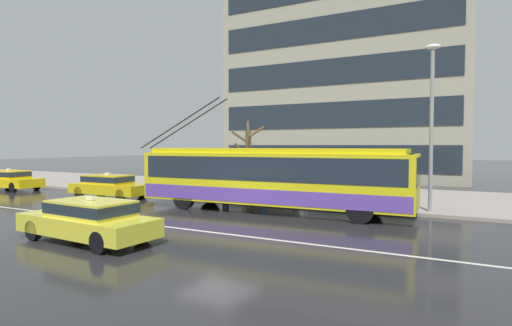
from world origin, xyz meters
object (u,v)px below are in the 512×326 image
at_px(taxi_queued_behind_bus, 109,185).
at_px(taxi_far_behind, 10,179).
at_px(bus_shelter, 269,160).
at_px(street_lamp, 432,114).
at_px(taxi_oncoming_near, 89,218).
at_px(trolleybus, 271,177).
at_px(pedestrian_approaching_curb, 262,168).
at_px(pedestrian_at_shelter, 225,179).
at_px(street_tree_bare, 248,156).

bearing_deg(taxi_queued_behind_bus, taxi_far_behind, -178.86).
distance_m(bus_shelter, street_lamp, 8.57).
xyz_separation_m(bus_shelter, street_lamp, (8.19, -1.35, 2.14)).
height_order(taxi_oncoming_near, street_lamp, street_lamp).
bearing_deg(trolleybus, street_lamp, 20.10).
bearing_deg(pedestrian_approaching_curb, taxi_far_behind, -169.20).
xyz_separation_m(taxi_queued_behind_bus, pedestrian_approaching_curb, (8.07, 3.08, 1.01)).
relative_size(taxi_far_behind, street_lamp, 0.67).
xyz_separation_m(taxi_far_behind, pedestrian_at_shelter, (15.31, 2.38, 0.42)).
height_order(taxi_oncoming_near, taxi_queued_behind_bus, same).
relative_size(pedestrian_at_shelter, street_tree_bare, 0.39).
bearing_deg(taxi_oncoming_near, street_tree_bare, 94.29).
height_order(taxi_oncoming_near, taxi_far_behind, same).
bearing_deg(pedestrian_at_shelter, pedestrian_approaching_curb, 26.51).
relative_size(taxi_far_behind, bus_shelter, 1.11).
bearing_deg(taxi_oncoming_near, trolleybus, 71.75).
bearing_deg(taxi_queued_behind_bus, street_tree_bare, 30.43).
distance_m(taxi_oncoming_near, pedestrian_at_shelter, 10.00).
relative_size(taxi_far_behind, pedestrian_approaching_curb, 2.41).
bearing_deg(street_tree_bare, trolleybus, -49.93).
bearing_deg(street_tree_bare, street_lamp, -10.06).
distance_m(bus_shelter, pedestrian_approaching_curb, 0.67).
distance_m(trolleybus, pedestrian_approaching_curb, 3.77).
relative_size(taxi_far_behind, street_tree_bare, 1.11).
relative_size(taxi_oncoming_near, street_tree_bare, 1.12).
xyz_separation_m(pedestrian_at_shelter, pedestrian_approaching_curb, (1.77, 0.88, 0.59)).
bearing_deg(trolleybus, pedestrian_approaching_curb, 123.22).
bearing_deg(taxi_oncoming_near, street_lamp, 48.40).
bearing_deg(taxi_queued_behind_bus, pedestrian_approaching_curb, 20.89).
xyz_separation_m(trolleybus, pedestrian_approaching_curb, (-2.06, 3.15, 0.16)).
relative_size(taxi_far_behind, pedestrian_at_shelter, 2.82).
bearing_deg(taxi_oncoming_near, taxi_far_behind, 155.64).
height_order(taxi_oncoming_near, street_tree_bare, street_tree_bare).
distance_m(taxi_queued_behind_bus, bus_shelter, 9.11).
distance_m(taxi_far_behind, bus_shelter, 17.72).
relative_size(taxi_oncoming_near, pedestrian_approaching_curb, 2.44).
bearing_deg(taxi_far_behind, street_tree_bare, 14.72).
distance_m(taxi_queued_behind_bus, street_lamp, 16.97).
distance_m(taxi_queued_behind_bus, pedestrian_approaching_curb, 8.69).
relative_size(taxi_oncoming_near, bus_shelter, 1.12).
bearing_deg(taxi_far_behind, taxi_oncoming_near, -24.36).
xyz_separation_m(taxi_oncoming_near, street_tree_bare, (-0.88, 11.66, 1.64)).
relative_size(taxi_oncoming_near, taxi_far_behind, 1.01).
height_order(taxi_queued_behind_bus, bus_shelter, bus_shelter).
height_order(street_lamp, street_tree_bare, street_lamp).
bearing_deg(taxi_far_behind, taxi_queued_behind_bus, 1.14).
bearing_deg(bus_shelter, taxi_far_behind, -167.69).
bearing_deg(pedestrian_approaching_curb, pedestrian_at_shelter, -153.49).
distance_m(taxi_far_behind, pedestrian_at_shelter, 15.50).
relative_size(taxi_queued_behind_bus, pedestrian_at_shelter, 2.86).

